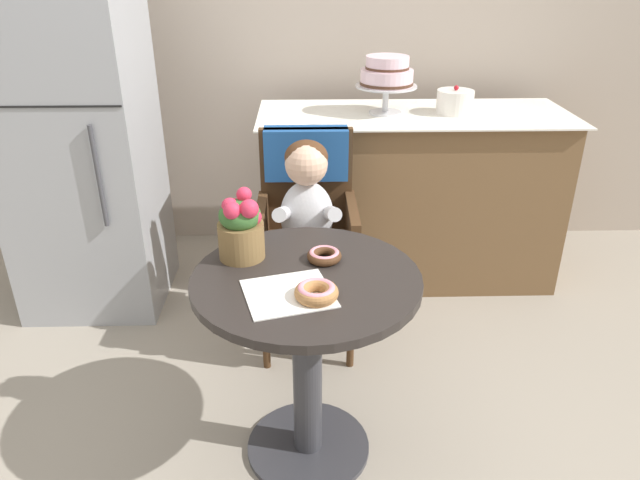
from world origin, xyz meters
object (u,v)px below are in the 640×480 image
object	(u,v)px
round_layer_cake	(454,102)
refrigerator	(78,137)
cafe_table	(306,332)
seated_child	(306,212)
donut_mid	(323,255)
wicker_chair	(306,206)
tiered_cake_stand	(386,75)
flower_vase	(240,227)
donut_front	(315,292)

from	to	relation	value
round_layer_cake	refrigerator	world-z (taller)	refrigerator
cafe_table	refrigerator	distance (m)	1.56
seated_child	donut_mid	bearing A→B (deg)	-83.79
seated_child	refrigerator	size ratio (longest dim) A/B	0.43
wicker_chair	refrigerator	bearing A→B (deg)	157.78
cafe_table	wicker_chair	bearing A→B (deg)	89.58
tiered_cake_stand	refrigerator	world-z (taller)	refrigerator
donut_mid	flower_vase	size ratio (longest dim) A/B	0.48
wicker_chair	round_layer_cake	xyz separation A→B (m)	(0.74, 0.54, 0.32)
wicker_chair	flower_vase	xyz separation A→B (m)	(-0.21, -0.62, 0.19)
tiered_cake_stand	refrigerator	distance (m)	1.48
round_layer_cake	seated_child	bearing A→B (deg)	-136.54
flower_vase	refrigerator	size ratio (longest dim) A/B	0.14
seated_child	refrigerator	world-z (taller)	refrigerator
wicker_chair	donut_front	xyz separation A→B (m)	(0.02, -0.88, 0.10)
cafe_table	flower_vase	size ratio (longest dim) A/B	3.04
tiered_cake_stand	refrigerator	bearing A→B (deg)	-172.14
flower_vase	donut_front	bearing A→B (deg)	-48.05
donut_front	flower_vase	size ratio (longest dim) A/B	0.55
flower_vase	tiered_cake_stand	world-z (taller)	tiered_cake_stand
wicker_chair	tiered_cake_stand	distance (m)	0.81
donut_front	donut_mid	size ratio (longest dim) A/B	1.15
wicker_chair	flower_vase	bearing A→B (deg)	-112.92
flower_vase	donut_mid	bearing A→B (deg)	-6.33
seated_child	round_layer_cake	xyz separation A→B (m)	(0.74, 0.70, 0.28)
cafe_table	donut_front	distance (m)	0.27
round_layer_cake	refrigerator	size ratio (longest dim) A/B	0.11
seated_child	refrigerator	xyz separation A→B (m)	(-1.06, 0.51, 0.17)
donut_front	tiered_cake_stand	size ratio (longest dim) A/B	0.43
cafe_table	wicker_chair	size ratio (longest dim) A/B	0.75
tiered_cake_stand	donut_front	bearing A→B (deg)	-104.54
cafe_table	seated_child	xyz separation A→B (m)	(0.01, 0.59, 0.17)
seated_child	tiered_cake_stand	world-z (taller)	tiered_cake_stand
refrigerator	cafe_table	bearing A→B (deg)	-46.33
cafe_table	refrigerator	xyz separation A→B (m)	(-1.05, 1.10, 0.34)
refrigerator	donut_mid	bearing A→B (deg)	-41.99
cafe_table	donut_front	world-z (taller)	donut_front
donut_front	tiered_cake_stand	xyz separation A→B (m)	(0.37, 1.43, 0.34)
round_layer_cake	refrigerator	xyz separation A→B (m)	(-1.79, -0.19, -0.11)
seated_child	round_layer_cake	bearing A→B (deg)	43.46
donut_mid	wicker_chair	bearing A→B (deg)	94.73
donut_mid	tiered_cake_stand	distance (m)	1.29
donut_front	wicker_chair	bearing A→B (deg)	91.50
cafe_table	donut_mid	bearing A→B (deg)	59.73
donut_mid	tiered_cake_stand	bearing A→B (deg)	74.12
cafe_table	donut_mid	world-z (taller)	donut_mid
round_layer_cake	donut_mid	bearing A→B (deg)	-119.84
flower_vase	refrigerator	bearing A→B (deg)	130.99
cafe_table	refrigerator	world-z (taller)	refrigerator
donut_mid	refrigerator	distance (m)	1.50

